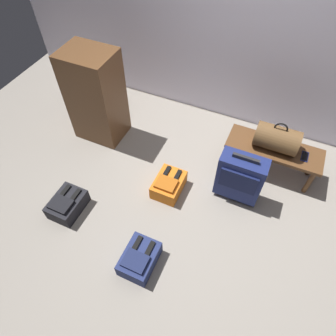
% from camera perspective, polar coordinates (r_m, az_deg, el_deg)
% --- Properties ---
extents(ground_plane, '(6.60, 6.60, 0.00)m').
position_cam_1_polar(ground_plane, '(3.13, 4.76, -7.95)').
color(ground_plane, gray).
extents(back_wall, '(6.00, 0.10, 2.80)m').
position_cam_1_polar(back_wall, '(3.43, 17.43, 27.49)').
color(back_wall, silver).
rests_on(back_wall, ground).
extents(bench, '(1.00, 0.36, 0.37)m').
position_cam_1_polar(bench, '(3.37, 19.62, 3.06)').
color(bench, brown).
rests_on(bench, ground).
extents(duffel_bag_brown, '(0.44, 0.26, 0.34)m').
position_cam_1_polar(duffel_bag_brown, '(3.24, 20.19, 5.36)').
color(duffel_bag_brown, brown).
rests_on(duffel_bag_brown, bench).
extents(cell_phone, '(0.07, 0.14, 0.01)m').
position_cam_1_polar(cell_phone, '(3.36, 24.78, 2.04)').
color(cell_phone, '#191E4C').
rests_on(cell_phone, bench).
extents(suitcase_upright_navy, '(0.45, 0.23, 0.62)m').
position_cam_1_polar(suitcase_upright_navy, '(3.04, 13.66, -1.71)').
color(suitcase_upright_navy, navy).
rests_on(suitcase_upright_navy, ground).
extents(backpack_dark, '(0.28, 0.38, 0.21)m').
position_cam_1_polar(backpack_dark, '(3.21, -18.79, -6.61)').
color(backpack_dark, black).
rests_on(backpack_dark, ground).
extents(backpack_navy, '(0.28, 0.38, 0.21)m').
position_cam_1_polar(backpack_navy, '(2.80, -5.52, -16.96)').
color(backpack_navy, navy).
rests_on(backpack_navy, ground).
extents(backpack_orange, '(0.28, 0.38, 0.21)m').
position_cam_1_polar(backpack_orange, '(3.18, 0.11, -3.20)').
color(backpack_orange, orange).
rests_on(backpack_orange, ground).
extents(side_cabinet, '(0.56, 0.44, 1.10)m').
position_cam_1_polar(side_cabinet, '(3.57, -13.67, 13.17)').
color(side_cabinet, brown).
rests_on(side_cabinet, ground).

